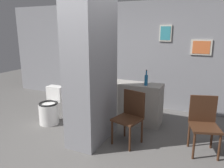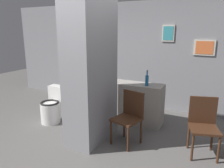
{
  "view_description": "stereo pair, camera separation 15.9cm",
  "coord_description": "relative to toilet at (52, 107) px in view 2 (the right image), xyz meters",
  "views": [
    {
      "loc": [
        1.72,
        -2.66,
        1.92
      ],
      "look_at": [
        0.1,
        0.91,
        0.95
      ],
      "focal_mm": 35.0,
      "sensor_mm": 36.0,
      "label": 1
    },
    {
      "loc": [
        1.87,
        -2.59,
        1.92
      ],
      "look_at": [
        0.1,
        0.91,
        0.95
      ],
      "focal_mm": 35.0,
      "sensor_mm": 36.0,
      "label": 2
    }
  ],
  "objects": [
    {
      "name": "bicycle",
      "position": [
        0.65,
        0.95,
        0.06
      ],
      "size": [
        1.75,
        0.42,
        0.78
      ],
      "color": "black",
      "rests_on": "ground_plane"
    },
    {
      "name": "chair_by_doorway",
      "position": [
        2.98,
        0.11,
        0.19
      ],
      "size": [
        0.53,
        0.53,
        0.91
      ],
      "rotation": [
        0.0,
        0.0,
        0.29
      ],
      "color": "#422616",
      "rests_on": "ground_plane"
    },
    {
      "name": "wall_back",
      "position": [
        1.26,
        1.87,
        0.99
      ],
      "size": [
        8.0,
        0.09,
        2.6
      ],
      "color": "gray",
      "rests_on": "ground_plane"
    },
    {
      "name": "pillar_center",
      "position": [
        1.16,
        -0.25,
        0.98
      ],
      "size": [
        0.55,
        1.02,
        2.6
      ],
      "color": "gray",
      "rests_on": "ground_plane"
    },
    {
      "name": "ground_plane",
      "position": [
        1.26,
        -0.76,
        -0.32
      ],
      "size": [
        14.0,
        14.0,
        0.0
      ],
      "primitive_type": "plane",
      "color": "#5B5956"
    },
    {
      "name": "toilet",
      "position": [
        0.0,
        0.0,
        0.0
      ],
      "size": [
        0.4,
        0.56,
        0.75
      ],
      "color": "white",
      "rests_on": "ground_plane"
    },
    {
      "name": "counter_shelf",
      "position": [
        1.56,
        0.77,
        0.11
      ],
      "size": [
        1.22,
        0.44,
        0.85
      ],
      "color": "gray",
      "rests_on": "ground_plane"
    },
    {
      "name": "chair_near_pillar",
      "position": [
        1.81,
        -0.09,
        0.19
      ],
      "size": [
        0.51,
        0.51,
        0.91
      ],
      "rotation": [
        0.0,
        0.0,
        -0.25
      ],
      "color": "#422616",
      "rests_on": "ground_plane"
    },
    {
      "name": "bottle_tall",
      "position": [
        1.86,
        0.68,
        0.65
      ],
      "size": [
        0.07,
        0.07,
        0.32
      ],
      "color": "#19598C",
      "rests_on": "counter_shelf"
    }
  ]
}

